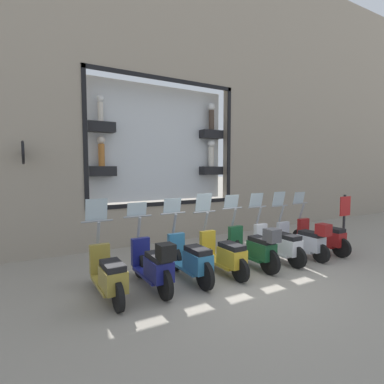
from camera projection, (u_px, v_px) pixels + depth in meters
The scene contains 11 objects.
ground_plane at pixel (235, 276), 6.36m from camera, with size 120.00×120.00×0.00m, color gray.
building_facade at pixel (163, 84), 9.08m from camera, with size 1.19×36.00×9.48m.
scooter_red_0 at pixel (323, 237), 8.09m from camera, with size 1.80×0.61×1.59m.
scooter_silver_1 at pixel (304, 240), 7.62m from camera, with size 1.79×0.61×1.63m.
scooter_white_2 at pixel (279, 244), 7.27m from camera, with size 1.80×0.60×1.62m.
scooter_green_3 at pixel (255, 247), 6.80m from camera, with size 1.81×0.60×1.62m.
scooter_yellow_4 at pixel (224, 254), 6.44m from camera, with size 1.80×0.61×1.69m.
scooter_teal_5 at pixel (191, 259), 6.03m from camera, with size 1.81×0.60×1.61m.
scooter_navy_6 at pixel (154, 265), 5.57m from camera, with size 1.81×0.61×1.57m.
scooter_olive_7 at pixel (109, 274), 5.21m from camera, with size 1.80×0.61×1.69m.
shop_sign_post at pixel (344, 220), 8.53m from camera, with size 0.36×0.45×1.53m.
Camera 1 is at (-4.89, 3.91, 2.28)m, focal length 28.00 mm.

